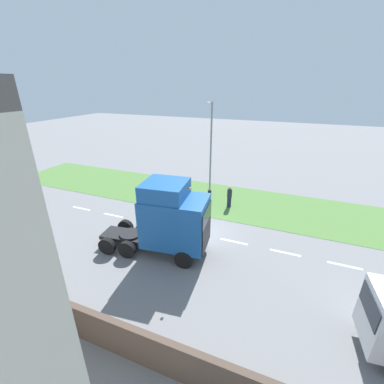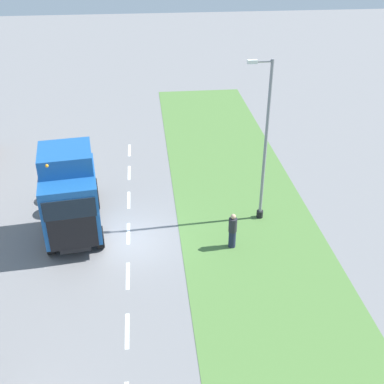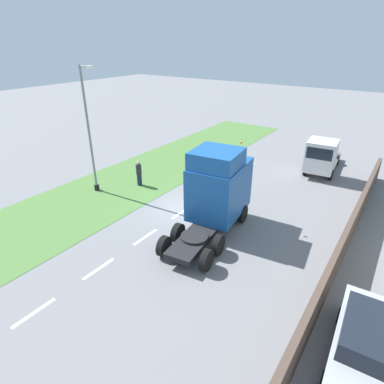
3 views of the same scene
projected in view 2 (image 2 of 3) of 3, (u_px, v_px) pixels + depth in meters
ground_plane at (128, 242)px, 23.07m from camera, size 120.00×120.00×0.00m
grass_verge at (251, 234)px, 23.62m from camera, size 7.00×44.00×0.01m
lane_markings at (128, 233)px, 23.67m from camera, size 0.16×21.00×0.00m
lorry_cab at (70, 196)px, 22.35m from camera, size 3.27×6.85×4.69m
lamp_post at (264, 151)px, 23.00m from camera, size 1.29×0.33×8.20m
pedestrian at (233, 231)px, 22.30m from camera, size 0.39×0.39×1.82m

